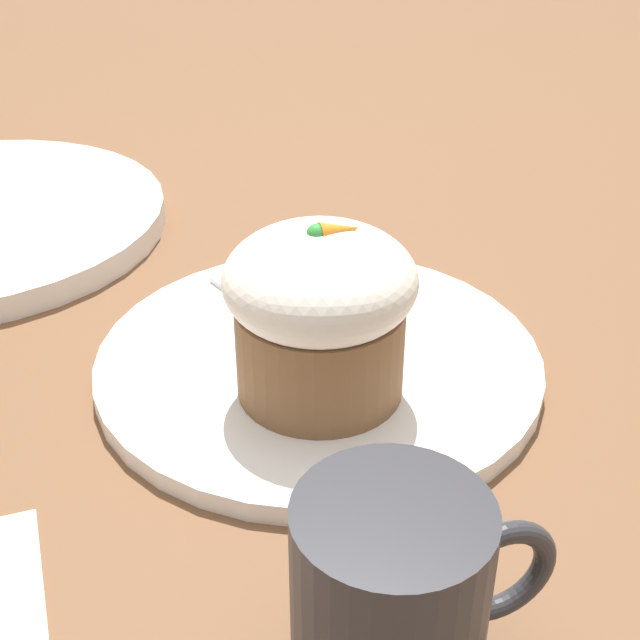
# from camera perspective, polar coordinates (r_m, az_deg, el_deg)

# --- Properties ---
(ground_plane) EXTENTS (4.00, 4.00, 0.00)m
(ground_plane) POSITION_cam_1_polar(r_m,az_deg,el_deg) (0.50, -0.09, -3.23)
(ground_plane) COLOR brown
(dessert_plate) EXTENTS (0.25, 0.25, 0.01)m
(dessert_plate) POSITION_cam_1_polar(r_m,az_deg,el_deg) (0.50, -0.09, -2.70)
(dessert_plate) COLOR white
(dessert_plate) RESTS_ON ground_plane
(carrot_cake) EXTENTS (0.10, 0.10, 0.10)m
(carrot_cake) POSITION_cam_1_polar(r_m,az_deg,el_deg) (0.44, 0.00, 0.63)
(carrot_cake) COLOR brown
(carrot_cake) RESTS_ON dessert_plate
(spoon) EXTENTS (0.06, 0.12, 0.01)m
(spoon) POSITION_cam_1_polar(r_m,az_deg,el_deg) (0.50, -1.34, -0.92)
(spoon) COLOR silver
(spoon) RESTS_ON dessert_plate
(coffee_cup) EXTENTS (0.10, 0.07, 0.08)m
(coffee_cup) POSITION_cam_1_polar(r_m,az_deg,el_deg) (0.32, 4.70, -17.51)
(coffee_cup) COLOR #2D2D33
(coffee_cup) RESTS_ON ground_plane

